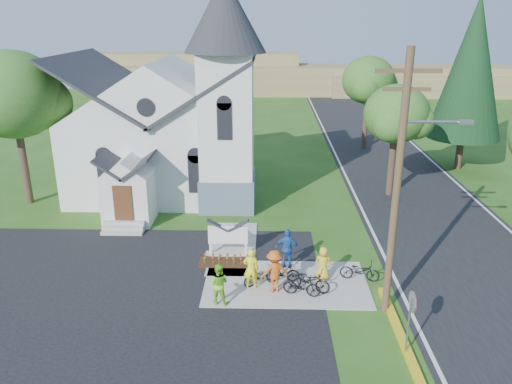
{
  "coord_description": "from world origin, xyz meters",
  "views": [
    {
      "loc": [
        0.67,
        -18.46,
        10.94
      ],
      "look_at": [
        0.09,
        5.0,
        2.59
      ],
      "focal_mm": 35.0,
      "sensor_mm": 36.0,
      "label": 1
    }
  ],
  "objects_px": {
    "cyclist_3": "(274,271)",
    "church_sign": "(228,235)",
    "cyclist_2": "(288,249)",
    "cyclist_4": "(323,263)",
    "bike_0": "(261,276)",
    "cyclist_0": "(251,269)",
    "stop_sign": "(411,310)",
    "bike_4": "(360,271)",
    "bike_2": "(308,280)",
    "bike_3": "(283,272)",
    "utility_pole": "(399,180)",
    "cyclist_1": "(219,284)",
    "bike_1": "(302,285)"
  },
  "relations": [
    {
      "from": "cyclist_4",
      "to": "cyclist_0",
      "type": "bearing_deg",
      "value": 24.36
    },
    {
      "from": "bike_1",
      "to": "cyclist_4",
      "type": "relative_size",
      "value": 1.03
    },
    {
      "from": "bike_0",
      "to": "cyclist_3",
      "type": "distance_m",
      "value": 0.9
    },
    {
      "from": "cyclist_2",
      "to": "cyclist_4",
      "type": "bearing_deg",
      "value": 153.18
    },
    {
      "from": "cyclist_4",
      "to": "utility_pole",
      "type": "bearing_deg",
      "value": 143.71
    },
    {
      "from": "cyclist_2",
      "to": "cyclist_3",
      "type": "xyz_separation_m",
      "value": [
        -0.61,
        -2.05,
        -0.03
      ]
    },
    {
      "from": "cyclist_1",
      "to": "bike_2",
      "type": "height_order",
      "value": "cyclist_1"
    },
    {
      "from": "cyclist_0",
      "to": "bike_2",
      "type": "bearing_deg",
      "value": 177.06
    },
    {
      "from": "bike_0",
      "to": "bike_1",
      "type": "height_order",
      "value": "bike_1"
    },
    {
      "from": "bike_2",
      "to": "cyclist_4",
      "type": "relative_size",
      "value": 1.23
    },
    {
      "from": "church_sign",
      "to": "cyclist_0",
      "type": "bearing_deg",
      "value": -68.98
    },
    {
      "from": "cyclist_4",
      "to": "cyclist_2",
      "type": "bearing_deg",
      "value": -23.98
    },
    {
      "from": "cyclist_1",
      "to": "utility_pole",
      "type": "bearing_deg",
      "value": -171.58
    },
    {
      "from": "bike_0",
      "to": "bike_2",
      "type": "height_order",
      "value": "bike_2"
    },
    {
      "from": "bike_0",
      "to": "cyclist_4",
      "type": "distance_m",
      "value": 2.76
    },
    {
      "from": "utility_pole",
      "to": "cyclist_1",
      "type": "xyz_separation_m",
      "value": [
        -6.6,
        0.36,
        -4.49
      ]
    },
    {
      "from": "cyclist_1",
      "to": "bike_3",
      "type": "height_order",
      "value": "cyclist_1"
    },
    {
      "from": "bike_2",
      "to": "bike_3",
      "type": "distance_m",
      "value": 1.27
    },
    {
      "from": "bike_0",
      "to": "cyclist_3",
      "type": "height_order",
      "value": "cyclist_3"
    },
    {
      "from": "cyclist_0",
      "to": "bike_4",
      "type": "xyz_separation_m",
      "value": [
        4.69,
        0.76,
        -0.45
      ]
    },
    {
      "from": "bike_0",
      "to": "bike_2",
      "type": "xyz_separation_m",
      "value": [
        1.99,
        -0.4,
        0.08
      ]
    },
    {
      "from": "bike_0",
      "to": "cyclist_0",
      "type": "bearing_deg",
      "value": 96.47
    },
    {
      "from": "bike_0",
      "to": "utility_pole",
      "type": "bearing_deg",
      "value": -134.28
    },
    {
      "from": "bike_2",
      "to": "cyclist_4",
      "type": "bearing_deg",
      "value": -12.58
    },
    {
      "from": "church_sign",
      "to": "cyclist_0",
      "type": "xyz_separation_m",
      "value": [
        1.21,
        -3.14,
        -0.08
      ]
    },
    {
      "from": "cyclist_2",
      "to": "bike_2",
      "type": "distance_m",
      "value": 2.17
    },
    {
      "from": "church_sign",
      "to": "cyclist_0",
      "type": "distance_m",
      "value": 3.36
    },
    {
      "from": "cyclist_2",
      "to": "stop_sign",
      "type": "bearing_deg",
      "value": 129.37
    },
    {
      "from": "church_sign",
      "to": "bike_0",
      "type": "height_order",
      "value": "church_sign"
    },
    {
      "from": "stop_sign",
      "to": "bike_0",
      "type": "xyz_separation_m",
      "value": [
        -5.02,
        4.51,
        -1.32
      ]
    },
    {
      "from": "cyclist_2",
      "to": "cyclist_4",
      "type": "xyz_separation_m",
      "value": [
        1.5,
        -1.01,
        -0.19
      ]
    },
    {
      "from": "stop_sign",
      "to": "bike_2",
      "type": "bearing_deg",
      "value": 126.4
    },
    {
      "from": "church_sign",
      "to": "bike_3",
      "type": "bearing_deg",
      "value": -45.38
    },
    {
      "from": "utility_pole",
      "to": "cyclist_1",
      "type": "relative_size",
      "value": 5.81
    },
    {
      "from": "utility_pole",
      "to": "cyclist_4",
      "type": "bearing_deg",
      "value": 133.81
    },
    {
      "from": "cyclist_1",
      "to": "cyclist_3",
      "type": "bearing_deg",
      "value": -145.02
    },
    {
      "from": "stop_sign",
      "to": "cyclist_2",
      "type": "xyz_separation_m",
      "value": [
        -3.84,
        6.07,
        -0.78
      ]
    },
    {
      "from": "cyclist_2",
      "to": "bike_4",
      "type": "height_order",
      "value": "cyclist_2"
    },
    {
      "from": "cyclist_3",
      "to": "church_sign",
      "type": "bearing_deg",
      "value": -74.29
    },
    {
      "from": "cyclist_1",
      "to": "bike_3",
      "type": "bearing_deg",
      "value": -134.36
    },
    {
      "from": "stop_sign",
      "to": "cyclist_3",
      "type": "height_order",
      "value": "stop_sign"
    },
    {
      "from": "church_sign",
      "to": "cyclist_4",
      "type": "distance_m",
      "value": 4.9
    },
    {
      "from": "cyclist_3",
      "to": "bike_0",
      "type": "bearing_deg",
      "value": -57.87
    },
    {
      "from": "stop_sign",
      "to": "bike_4",
      "type": "relative_size",
      "value": 1.45
    },
    {
      "from": "cyclist_1",
      "to": "church_sign",
      "type": "bearing_deg",
      "value": -78.94
    },
    {
      "from": "cyclist_0",
      "to": "bike_1",
      "type": "distance_m",
      "value": 2.22
    },
    {
      "from": "church_sign",
      "to": "utility_pole",
      "type": "relative_size",
      "value": 0.22
    },
    {
      "from": "cyclist_2",
      "to": "cyclist_4",
      "type": "relative_size",
      "value": 1.24
    },
    {
      "from": "bike_0",
      "to": "bike_3",
      "type": "relative_size",
      "value": 1.07
    },
    {
      "from": "bike_4",
      "to": "stop_sign",
      "type": "bearing_deg",
      "value": -158.22
    }
  ]
}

